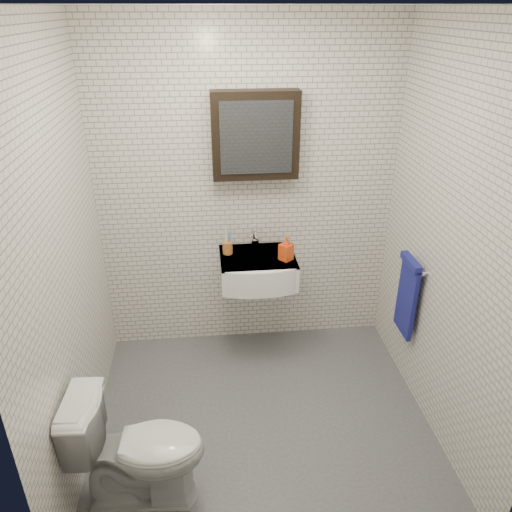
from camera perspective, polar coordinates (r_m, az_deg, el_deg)
The scene contains 9 objects.
ground at distance 3.52m, azimuth 0.73°, elevation -18.26°, with size 2.20×2.00×0.01m, color #494B50.
room_shell at distance 2.70m, azimuth 0.91°, elevation 4.28°, with size 2.22×2.02×2.51m.
washbasin at distance 3.67m, azimuth 0.24°, elevation -1.61°, with size 0.55×0.50×0.20m.
faucet at distance 3.77m, azimuth -0.08°, elevation 1.96°, with size 0.06×0.20×0.15m.
mirror_cabinet at distance 3.51m, azimuth -0.08°, elevation 13.61°, with size 0.60×0.15×0.60m.
towel_rail at distance 3.60m, azimuth 16.92°, elevation -4.08°, with size 0.09×0.30×0.58m.
toothbrush_cup at distance 3.69m, azimuth -3.26°, elevation 1.03°, with size 0.09×0.09×0.20m.
soap_bottle at distance 3.58m, azimuth 3.47°, elevation 0.90°, with size 0.08×0.08×0.18m, color #E75118.
toilet at distance 2.95m, azimuth -13.22°, elevation -20.60°, with size 0.40×0.70×0.72m, color silver.
Camera 1 is at (-0.30, -2.48, 2.50)m, focal length 35.00 mm.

